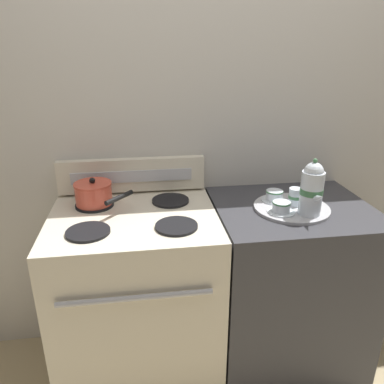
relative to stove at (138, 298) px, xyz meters
name	(u,v)px	position (x,y,z in m)	size (l,w,h in m)	color
ground_plane	(211,360)	(0.38, 0.00, -0.46)	(6.00, 6.00, 0.00)	tan
wall_back	(203,153)	(0.38, 0.34, 0.64)	(6.00, 0.05, 2.20)	beige
stove	(138,298)	(0.00, 0.00, 0.00)	(0.77, 0.67, 0.93)	beige
control_panel	(132,175)	(0.00, 0.29, 0.55)	(0.75, 0.05, 0.17)	beige
side_counter	(285,285)	(0.77, 0.00, 0.00)	(0.75, 0.64, 0.91)	#38383D
saucepan	(94,193)	(-0.18, 0.14, 0.52)	(0.28, 0.27, 0.13)	#D14C38
serving_tray	(291,208)	(0.75, -0.03, 0.46)	(0.36, 0.36, 0.01)	#B2B2B7
teapot	(312,189)	(0.79, -0.12, 0.59)	(0.10, 0.16, 0.26)	silver
teacup_left	(274,196)	(0.69, 0.05, 0.49)	(0.13, 0.13, 0.05)	silver
teacup_right	(281,207)	(0.67, -0.09, 0.49)	(0.13, 0.13, 0.05)	silver
creamer_jug	(295,197)	(0.77, -0.01, 0.51)	(0.06, 0.06, 0.08)	silver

